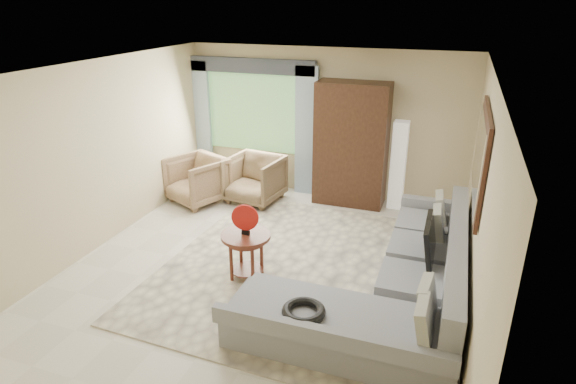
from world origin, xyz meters
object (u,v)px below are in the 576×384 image
at_px(floor_lamp, 398,165).
at_px(tv_screen, 430,240).
at_px(sectional_sofa, 399,287).
at_px(potted_plant, 211,176).
at_px(armoire, 351,145).
at_px(armchair_left, 197,180).
at_px(armchair_right, 254,179).
at_px(coffee_table, 246,255).

bearing_deg(floor_lamp, tv_screen, -74.48).
relative_size(sectional_sofa, tv_screen, 4.68).
relative_size(potted_plant, armoire, 0.28).
distance_m(sectional_sofa, potted_plant, 4.56).
bearing_deg(potted_plant, tv_screen, -27.73).
distance_m(tv_screen, potted_plant, 4.58).
xyz_separation_m(armchair_left, potted_plant, (-0.02, 0.54, -0.11)).
xyz_separation_m(armchair_right, floor_lamp, (2.38, 0.57, 0.34)).
bearing_deg(coffee_table, armchair_left, 132.48).
bearing_deg(potted_plant, armoire, 7.61).
distance_m(coffee_table, armoire, 3.05).
bearing_deg(coffee_table, potted_plant, 126.18).
distance_m(sectional_sofa, floor_lamp, 3.03).
height_order(sectional_sofa, coffee_table, sectional_sofa).
xyz_separation_m(coffee_table, potted_plant, (-1.86, 2.54, -0.03)).
xyz_separation_m(tv_screen, armoire, (-1.50, 2.46, 0.33)).
height_order(tv_screen, armoire, armoire).
height_order(tv_screen, floor_lamp, floor_lamp).
height_order(tv_screen, armchair_right, tv_screen).
distance_m(armchair_right, floor_lamp, 2.47).
bearing_deg(armoire, floor_lamp, 4.29).
bearing_deg(armchair_left, sectional_sofa, -3.86).
distance_m(tv_screen, floor_lamp, 2.62).
relative_size(sectional_sofa, armoire, 1.65).
bearing_deg(sectional_sofa, armoire, 113.06).
bearing_deg(floor_lamp, potted_plant, -173.18).
bearing_deg(sectional_sofa, armchair_left, 151.65).
bearing_deg(armchair_right, floor_lamp, 21.70).
bearing_deg(potted_plant, armchair_left, -87.54).
bearing_deg(floor_lamp, armoire, -175.71).
xyz_separation_m(tv_screen, floor_lamp, (-0.70, 2.52, 0.03)).
distance_m(armchair_left, potted_plant, 0.55).
distance_m(tv_screen, armchair_left, 4.33).
xyz_separation_m(coffee_table, armoire, (0.68, 2.88, 0.72)).
relative_size(armchair_right, armoire, 0.43).
distance_m(sectional_sofa, armchair_left, 4.26).
bearing_deg(coffee_table, armoire, 76.75).
bearing_deg(armoire, armchair_left, -160.80).
relative_size(coffee_table, potted_plant, 1.06).
bearing_deg(armchair_left, tv_screen, 2.93).
relative_size(armchair_right, floor_lamp, 0.60).
bearing_deg(floor_lamp, armchair_left, -164.24).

